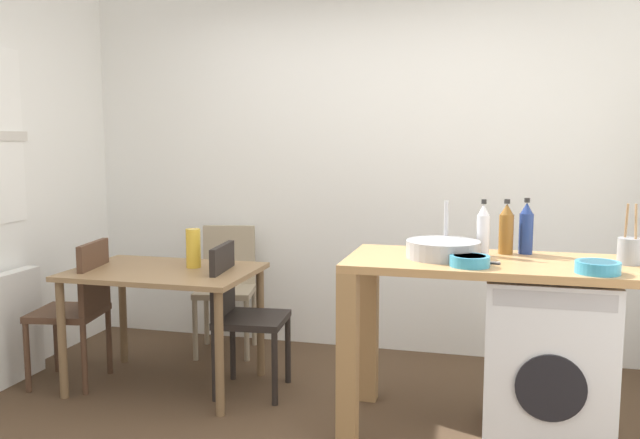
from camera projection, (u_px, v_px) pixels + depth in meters
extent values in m
cube|color=white|center=(366.00, 164.00, 4.75)|extent=(4.60, 0.10, 2.70)
cube|color=olive|center=(164.00, 272.00, 4.01)|extent=(1.10, 0.76, 0.03)
cylinder|color=brown|center=(62.00, 340.00, 3.86)|extent=(0.05, 0.05, 0.71)
cylinder|color=brown|center=(219.00, 354.00, 3.61)|extent=(0.05, 0.05, 0.71)
cylinder|color=brown|center=(123.00, 312.00, 4.50)|extent=(0.05, 0.05, 0.71)
cylinder|color=brown|center=(260.00, 322.00, 4.24)|extent=(0.05, 0.05, 0.71)
cube|color=#4C3323|center=(68.00, 313.00, 4.10)|extent=(0.46, 0.46, 0.04)
cube|color=#4C3323|center=(94.00, 278.00, 4.06)|extent=(0.10, 0.38, 0.45)
cylinder|color=#4C3323|center=(27.00, 356.00, 3.97)|extent=(0.04, 0.04, 0.45)
cylinder|color=#4C3323|center=(56.00, 338.00, 4.33)|extent=(0.04, 0.04, 0.45)
cylinder|color=#4C3323|center=(84.00, 358.00, 3.94)|extent=(0.04, 0.04, 0.45)
cylinder|color=#4C3323|center=(109.00, 340.00, 4.29)|extent=(0.04, 0.04, 0.45)
cube|color=black|center=(252.00, 319.00, 3.95)|extent=(0.44, 0.44, 0.04)
cube|color=black|center=(223.00, 282.00, 3.95)|extent=(0.07, 0.38, 0.45)
cylinder|color=black|center=(288.00, 348.00, 4.13)|extent=(0.04, 0.04, 0.45)
cylinder|color=black|center=(275.00, 367.00, 3.77)|extent=(0.04, 0.04, 0.45)
cylinder|color=black|center=(233.00, 345.00, 4.18)|extent=(0.04, 0.04, 0.45)
cylinder|color=black|center=(215.00, 364.00, 3.83)|extent=(0.04, 0.04, 0.45)
cube|color=gray|center=(225.00, 291.00, 4.69)|extent=(0.48, 0.48, 0.04)
cube|color=gray|center=(229.00, 256.00, 4.84)|extent=(0.38, 0.12, 0.45)
cylinder|color=gray|center=(247.00, 329.00, 4.53)|extent=(0.04, 0.04, 0.45)
cylinder|color=gray|center=(195.00, 329.00, 4.55)|extent=(0.04, 0.04, 0.45)
cylinder|color=gray|center=(254.00, 315.00, 4.89)|extent=(0.04, 0.04, 0.45)
cylinder|color=gray|center=(206.00, 315.00, 4.90)|extent=(0.04, 0.04, 0.45)
cube|color=tan|center=(495.00, 264.00, 3.32)|extent=(1.50, 0.68, 0.04)
cube|color=#A07749|center=(348.00, 358.00, 3.28)|extent=(0.10, 0.10, 0.88)
cube|color=#A07749|center=(369.00, 327.00, 3.84)|extent=(0.10, 0.10, 0.88)
cube|color=silver|center=(546.00, 358.00, 3.31)|extent=(0.60, 0.60, 0.86)
cylinder|color=black|center=(551.00, 388.00, 3.03)|extent=(0.32, 0.02, 0.32)
cube|color=#B2B2B7|center=(554.00, 300.00, 2.98)|extent=(0.54, 0.01, 0.08)
cylinder|color=#9EA0A5|center=(443.00, 249.00, 3.38)|extent=(0.38, 0.38, 0.09)
cylinder|color=#B2B2B7|center=(446.00, 227.00, 3.54)|extent=(0.02, 0.02, 0.28)
cylinder|color=silver|center=(483.00, 235.00, 3.44)|extent=(0.07, 0.07, 0.21)
cone|color=silver|center=(484.00, 210.00, 3.42)|extent=(0.06, 0.06, 0.06)
cylinder|color=#262626|center=(484.00, 202.00, 3.42)|extent=(0.03, 0.03, 0.02)
cylinder|color=brown|center=(506.00, 234.00, 3.50)|extent=(0.08, 0.08, 0.21)
cone|color=brown|center=(507.00, 209.00, 3.48)|extent=(0.07, 0.07, 0.06)
cylinder|color=#262626|center=(507.00, 201.00, 3.47)|extent=(0.03, 0.03, 0.02)
cylinder|color=navy|center=(526.00, 234.00, 3.50)|extent=(0.07, 0.07, 0.22)
cone|color=navy|center=(527.00, 208.00, 3.48)|extent=(0.07, 0.07, 0.06)
cylinder|color=#262626|center=(527.00, 200.00, 3.48)|extent=(0.03, 0.03, 0.02)
cylinder|color=teal|center=(470.00, 261.00, 3.16)|extent=(0.19, 0.19, 0.05)
cylinder|color=#1E546B|center=(470.00, 258.00, 3.16)|extent=(0.15, 0.15, 0.03)
cylinder|color=gray|center=(629.00, 251.00, 3.20)|extent=(0.11, 0.11, 0.13)
cylinder|color=#99724C|center=(627.00, 221.00, 3.20)|extent=(0.01, 0.04, 0.18)
cylinder|color=#99724C|center=(636.00, 222.00, 3.17)|extent=(0.01, 0.05, 0.18)
cylinder|color=teal|center=(598.00, 267.00, 2.99)|extent=(0.20, 0.20, 0.05)
cylinder|color=#1E546B|center=(598.00, 264.00, 2.99)|extent=(0.16, 0.16, 0.03)
cylinder|color=gold|center=(193.00, 248.00, 4.05)|extent=(0.09, 0.09, 0.24)
cube|color=#B2B2B7|center=(485.00, 262.00, 3.24)|extent=(0.15, 0.06, 0.01)
cube|color=#262628|center=(485.00, 262.00, 3.24)|extent=(0.15, 0.06, 0.01)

